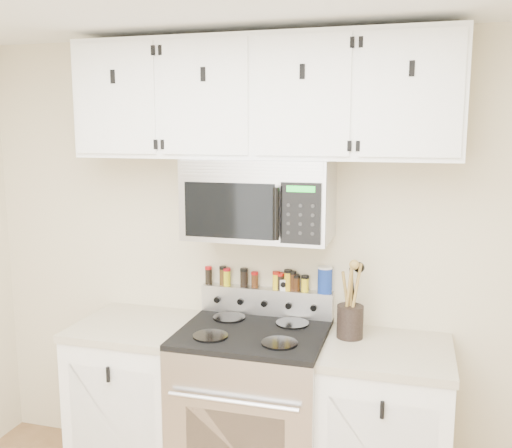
# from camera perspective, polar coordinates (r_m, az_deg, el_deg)

# --- Properties ---
(back_wall) EXTENTS (3.50, 0.01, 2.50)m
(back_wall) POSITION_cam_1_polar(r_m,az_deg,el_deg) (3.25, 1.23, -3.74)
(back_wall) COLOR beige
(back_wall) RESTS_ON floor
(range) EXTENTS (0.76, 0.65, 1.10)m
(range) POSITION_cam_1_polar(r_m,az_deg,el_deg) (3.23, -0.31, -18.31)
(range) COLOR #B7B7BA
(range) RESTS_ON floor
(base_cabinet_left) EXTENTS (0.64, 0.62, 0.92)m
(base_cabinet_left) POSITION_cam_1_polar(r_m,az_deg,el_deg) (3.49, -11.63, -16.73)
(base_cabinet_left) COLOR white
(base_cabinet_left) RESTS_ON floor
(base_cabinet_right) EXTENTS (0.64, 0.62, 0.92)m
(base_cabinet_right) POSITION_cam_1_polar(r_m,az_deg,el_deg) (3.17, 12.67, -19.71)
(base_cabinet_right) COLOR white
(base_cabinet_right) RESTS_ON floor
(microwave) EXTENTS (0.76, 0.44, 0.42)m
(microwave) POSITION_cam_1_polar(r_m,az_deg,el_deg) (3.00, 0.35, 2.52)
(microwave) COLOR #9E9EA3
(microwave) RESTS_ON back_wall
(upper_cabinets) EXTENTS (2.00, 0.35, 0.62)m
(upper_cabinets) POSITION_cam_1_polar(r_m,az_deg,el_deg) (3.01, 0.48, 12.47)
(upper_cabinets) COLOR white
(upper_cabinets) RESTS_ON back_wall
(utensil_crock) EXTENTS (0.14, 0.14, 0.40)m
(utensil_crock) POSITION_cam_1_polar(r_m,az_deg,el_deg) (3.04, 9.39, -9.34)
(utensil_crock) COLOR black
(utensil_crock) RESTS_ON base_cabinet_right
(kitchen_timer) EXTENTS (0.06, 0.06, 0.06)m
(kitchen_timer) POSITION_cam_1_polar(r_m,az_deg,el_deg) (3.22, 2.81, -6.06)
(kitchen_timer) COLOR white
(kitchen_timer) RESTS_ON range
(salt_canister) EXTENTS (0.08, 0.08, 0.15)m
(salt_canister) POSITION_cam_1_polar(r_m,az_deg,el_deg) (3.17, 6.90, -5.56)
(salt_canister) COLOR #153396
(salt_canister) RESTS_ON range
(spice_jar_0) EXTENTS (0.04, 0.04, 0.10)m
(spice_jar_0) POSITION_cam_1_polar(r_m,az_deg,el_deg) (3.34, -4.77, -5.11)
(spice_jar_0) COLOR black
(spice_jar_0) RESTS_ON range
(spice_jar_1) EXTENTS (0.04, 0.04, 0.11)m
(spice_jar_1) POSITION_cam_1_polar(r_m,az_deg,el_deg) (3.31, -3.33, -5.17)
(spice_jar_1) COLOR #432C10
(spice_jar_1) RESTS_ON range
(spice_jar_2) EXTENTS (0.05, 0.05, 0.10)m
(spice_jar_2) POSITION_cam_1_polar(r_m,az_deg,el_deg) (3.31, -2.94, -5.27)
(spice_jar_2) COLOR gold
(spice_jar_2) RESTS_ON range
(spice_jar_3) EXTENTS (0.05, 0.05, 0.11)m
(spice_jar_3) POSITION_cam_1_polar(r_m,az_deg,el_deg) (3.28, -1.21, -5.36)
(spice_jar_3) COLOR black
(spice_jar_3) RESTS_ON range
(spice_jar_4) EXTENTS (0.04, 0.04, 0.09)m
(spice_jar_4) POSITION_cam_1_polar(r_m,az_deg,el_deg) (3.26, -0.13, -5.57)
(spice_jar_4) COLOR #41230F
(spice_jar_4) RESTS_ON range
(spice_jar_5) EXTENTS (0.04, 0.04, 0.10)m
(spice_jar_5) POSITION_cam_1_polar(r_m,az_deg,el_deg) (3.23, 2.04, -5.64)
(spice_jar_5) COLOR yellow
(spice_jar_5) RESTS_ON range
(spice_jar_6) EXTENTS (0.04, 0.04, 0.10)m
(spice_jar_6) POSITION_cam_1_polar(r_m,az_deg,el_deg) (3.22, 2.43, -5.72)
(spice_jar_6) COLOR black
(spice_jar_6) RESTS_ON range
(spice_jar_7) EXTENTS (0.05, 0.05, 0.12)m
(spice_jar_7) POSITION_cam_1_polar(r_m,az_deg,el_deg) (3.21, 3.22, -5.59)
(spice_jar_7) COLOR yellow
(spice_jar_7) RESTS_ON range
(spice_jar_8) EXTENTS (0.04, 0.04, 0.11)m
(spice_jar_8) POSITION_cam_1_polar(r_m,az_deg,el_deg) (3.21, 3.69, -5.68)
(spice_jar_8) COLOR #391E0D
(spice_jar_8) RESTS_ON range
(spice_jar_9) EXTENTS (0.04, 0.04, 0.09)m
(spice_jar_9) POSITION_cam_1_polar(r_m,az_deg,el_deg) (3.21, 4.05, -5.87)
(spice_jar_9) COLOR #391E0D
(spice_jar_9) RESTS_ON range
(spice_jar_10) EXTENTS (0.04, 0.04, 0.09)m
(spice_jar_10) POSITION_cam_1_polar(r_m,az_deg,el_deg) (3.20, 4.92, -5.93)
(spice_jar_10) COLOR yellow
(spice_jar_10) RESTS_ON range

